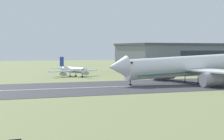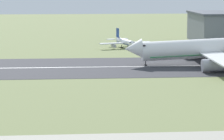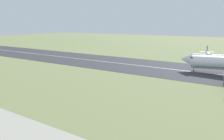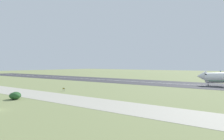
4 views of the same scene
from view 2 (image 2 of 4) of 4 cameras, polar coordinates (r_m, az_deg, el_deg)
name	(u,v)px [view 2 (image 2 of 4)]	position (r m, az deg, el deg)	size (l,w,h in m)	color
ground_plane	(51,107)	(111.55, -6.54, -4.01)	(703.62, 703.62, 0.00)	#7A8451
runway_strip	(57,68)	(164.05, -5.93, 0.26)	(463.62, 40.61, 0.06)	#333338
runway_centreline	(57,67)	(164.05, -5.94, 0.28)	(417.26, 0.70, 0.01)	silver
airplane_landing	(212,49)	(170.85, 10.75, 2.26)	(57.21, 61.05, 18.78)	white
airplane_parked_west	(125,42)	(213.23, 1.37, 3.03)	(21.34, 19.30, 7.47)	silver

